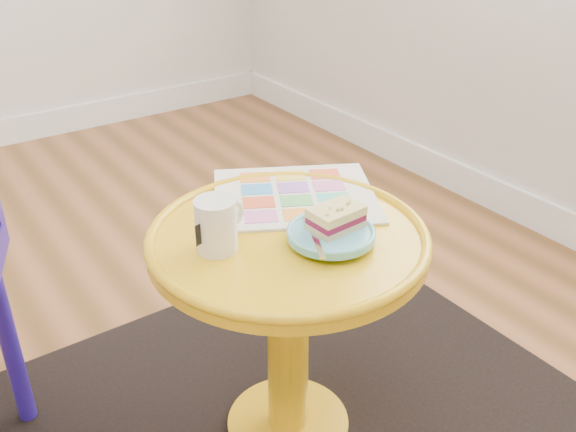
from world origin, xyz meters
TOP-DOWN VIEW (x-y plane):
  - rug at (0.78, -0.10)m, footprint 1.31×1.11m
  - side_table at (0.78, -0.10)m, footprint 0.53×0.53m
  - newspaper at (0.88, 0.02)m, footprint 0.42×0.40m
  - mug at (0.65, -0.07)m, footprint 0.11×0.08m
  - plate at (0.83, -0.17)m, footprint 0.16×0.16m
  - cake_slice at (0.84, -0.16)m, footprint 0.10×0.07m
  - fork at (0.79, -0.16)m, footprint 0.08×0.14m

SIDE VIEW (x-z plane):
  - rug at x=0.78m, z-range 0.00..0.01m
  - side_table at x=0.78m, z-range 0.11..0.61m
  - newspaper at x=0.88m, z-range 0.50..0.51m
  - plate at x=0.83m, z-range 0.51..0.53m
  - fork at x=0.79m, z-range 0.52..0.53m
  - cake_slice at x=0.84m, z-range 0.52..0.57m
  - mug at x=0.65m, z-range 0.50..0.60m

